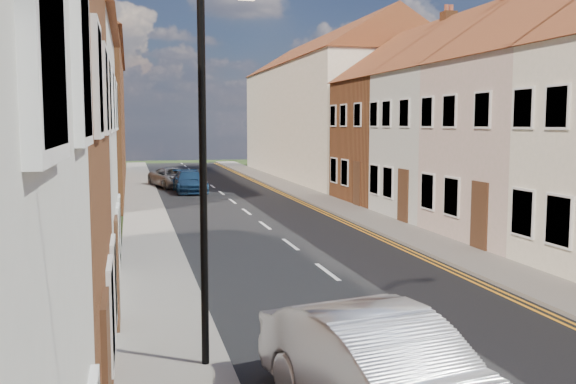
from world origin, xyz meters
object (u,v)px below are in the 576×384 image
lamppost (208,148)px  car_far (189,182)px  car_distant (173,178)px  car_mid (384,374)px

lamppost → car_far: lamppost is taller
car_distant → car_far: bearing=-93.8°
car_far → car_distant: bearing=100.5°
car_mid → car_distant: size_ratio=1.04×
car_mid → car_distant: bearing=79.5°
lamppost → car_distant: (1.39, 30.00, -2.93)m
car_mid → car_far: car_mid is taller
lamppost → car_far: (2.10, 26.83, -2.92)m
lamppost → car_far: 27.07m
car_mid → car_distant: (-0.49, 32.56, -0.14)m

